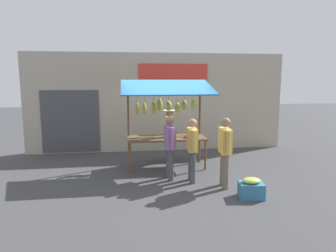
{
  "coord_description": "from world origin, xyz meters",
  "views": [
    {
      "loc": [
        1.16,
        8.42,
        2.54
      ],
      "look_at": [
        0.0,
        0.3,
        1.25
      ],
      "focal_mm": 32.54,
      "sensor_mm": 36.0,
      "label": 1
    }
  ],
  "objects_px": {
    "shopper_with_ponytail": "(225,147)",
    "market_stall": "(166,113)",
    "shopper_in_grey_tee": "(170,143)",
    "shopper_in_striped_shirt": "(192,146)",
    "produce_crate_near": "(251,188)",
    "vendor_with_sunhat": "(170,130)"
  },
  "relations": [
    {
      "from": "vendor_with_sunhat",
      "to": "shopper_in_grey_tee",
      "type": "xyz_separation_m",
      "value": [
        0.26,
        1.8,
        -0.01
      ]
    },
    {
      "from": "vendor_with_sunhat",
      "to": "shopper_with_ponytail",
      "type": "distance_m",
      "value": 2.71
    },
    {
      "from": "market_stall",
      "to": "shopper_in_grey_tee",
      "type": "bearing_deg",
      "value": 86.66
    },
    {
      "from": "market_stall",
      "to": "produce_crate_near",
      "type": "xyz_separation_m",
      "value": [
        -1.48,
        2.56,
        -1.36
      ]
    },
    {
      "from": "vendor_with_sunhat",
      "to": "produce_crate_near",
      "type": "xyz_separation_m",
      "value": [
        -1.29,
        3.25,
        -0.74
      ]
    },
    {
      "from": "shopper_with_ponytail",
      "to": "market_stall",
      "type": "bearing_deg",
      "value": 35.85
    },
    {
      "from": "shopper_in_striped_shirt",
      "to": "produce_crate_near",
      "type": "relative_size",
      "value": 2.77
    },
    {
      "from": "shopper_in_grey_tee",
      "to": "produce_crate_near",
      "type": "bearing_deg",
      "value": -136.68
    },
    {
      "from": "shopper_in_grey_tee",
      "to": "shopper_with_ponytail",
      "type": "bearing_deg",
      "value": -125.73
    },
    {
      "from": "shopper_in_striped_shirt",
      "to": "shopper_with_ponytail",
      "type": "bearing_deg",
      "value": -122.39
    },
    {
      "from": "vendor_with_sunhat",
      "to": "shopper_in_striped_shirt",
      "type": "height_order",
      "value": "vendor_with_sunhat"
    },
    {
      "from": "shopper_in_grey_tee",
      "to": "shopper_in_striped_shirt",
      "type": "relative_size",
      "value": 1.03
    },
    {
      "from": "market_stall",
      "to": "shopper_in_striped_shirt",
      "type": "relative_size",
      "value": 1.59
    },
    {
      "from": "shopper_in_grey_tee",
      "to": "produce_crate_near",
      "type": "xyz_separation_m",
      "value": [
        -1.55,
        1.46,
        -0.73
      ]
    },
    {
      "from": "shopper_in_grey_tee",
      "to": "shopper_in_striped_shirt",
      "type": "distance_m",
      "value": 0.58
    },
    {
      "from": "shopper_in_striped_shirt",
      "to": "shopper_in_grey_tee",
      "type": "bearing_deg",
      "value": 66.03
    },
    {
      "from": "shopper_with_ponytail",
      "to": "vendor_with_sunhat",
      "type": "bearing_deg",
      "value": 24.74
    },
    {
      "from": "market_stall",
      "to": "produce_crate_near",
      "type": "distance_m",
      "value": 3.26
    },
    {
      "from": "shopper_in_striped_shirt",
      "to": "produce_crate_near",
      "type": "distance_m",
      "value": 1.73
    },
    {
      "from": "shopper_in_grey_tee",
      "to": "market_stall",
      "type": "bearing_deg",
      "value": -6.67
    },
    {
      "from": "produce_crate_near",
      "to": "market_stall",
      "type": "bearing_deg",
      "value": -59.98
    },
    {
      "from": "vendor_with_sunhat",
      "to": "shopper_in_striped_shirt",
      "type": "relative_size",
      "value": 1.02
    }
  ]
}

